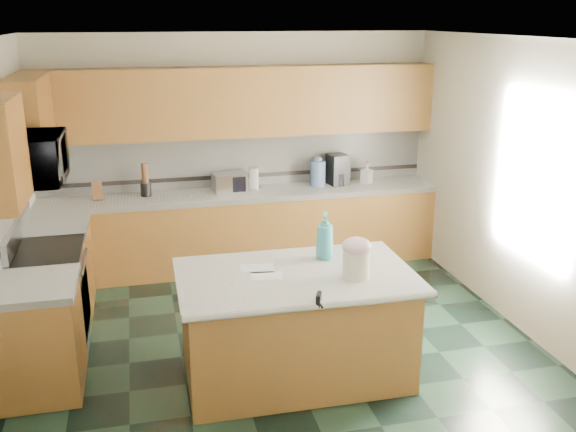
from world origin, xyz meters
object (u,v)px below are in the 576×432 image
object	(u,v)px
island_top	(295,276)
toaster_oven	(230,182)
treat_jar	(356,264)
island_base	(295,328)
soap_bottle_island	(325,236)
coffee_maker	(338,169)
knife_block	(97,191)

from	to	relation	value
island_top	toaster_oven	xyz separation A→B (m)	(-0.14, 2.57, 0.14)
treat_jar	toaster_oven	world-z (taller)	treat_jar
island_base	toaster_oven	size ratio (longest dim) A/B	4.74
island_base	soap_bottle_island	distance (m)	0.80
island_base	treat_jar	size ratio (longest dim) A/B	8.06
island_base	coffee_maker	world-z (taller)	coffee_maker
island_base	knife_block	world-z (taller)	knife_block
soap_bottle_island	toaster_oven	bearing A→B (deg)	123.94
knife_block	toaster_oven	distance (m)	1.48
soap_bottle_island	knife_block	distance (m)	3.02
island_base	toaster_oven	world-z (taller)	toaster_oven
toaster_oven	island_top	bearing A→B (deg)	-92.51
island_top	soap_bottle_island	xyz separation A→B (m)	(0.32, 0.26, 0.23)
island_top	coffee_maker	xyz separation A→B (m)	(1.17, 2.60, 0.21)
soap_bottle_island	treat_jar	bearing A→B (deg)	-52.35
island_top	soap_bottle_island	world-z (taller)	soap_bottle_island
island_top	treat_jar	xyz separation A→B (m)	(0.44, -0.19, 0.14)
treat_jar	knife_block	distance (m)	3.44
soap_bottle_island	knife_block	xyz separation A→B (m)	(-1.94, 2.31, -0.10)
island_top	knife_block	bearing A→B (deg)	122.91
island_top	treat_jar	world-z (taller)	treat_jar
treat_jar	knife_block	size ratio (longest dim) A/B	1.11
island_base	toaster_oven	distance (m)	2.64
coffee_maker	treat_jar	bearing A→B (deg)	-115.24
knife_block	toaster_oven	xyz separation A→B (m)	(1.48, 0.00, 0.01)
coffee_maker	island_base	bearing A→B (deg)	-124.80
island_top	treat_jar	size ratio (longest dim) A/B	8.51
soap_bottle_island	island_base	bearing A→B (deg)	-118.36
island_base	soap_bottle_island	xyz separation A→B (m)	(0.32, 0.26, 0.69)
island_top	toaster_oven	distance (m)	2.57
knife_block	coffee_maker	bearing A→B (deg)	-3.40
island_base	knife_block	xyz separation A→B (m)	(-1.62, 2.57, 0.59)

